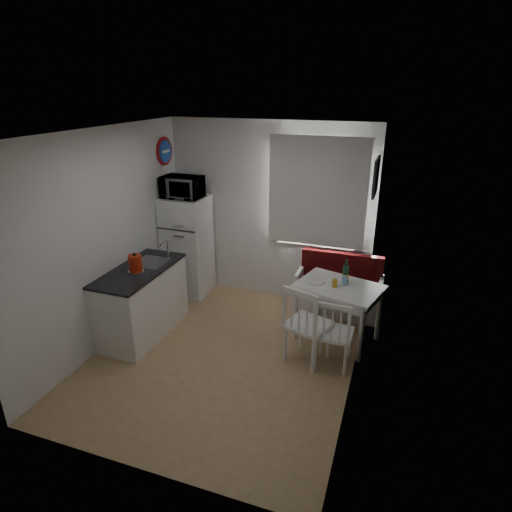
# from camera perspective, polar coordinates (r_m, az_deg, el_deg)

# --- Properties ---
(floor) EXTENTS (3.00, 3.50, 0.02)m
(floor) POSITION_cam_1_polar(r_m,az_deg,el_deg) (5.30, -4.22, -13.04)
(floor) COLOR #A18256
(floor) RESTS_ON ground
(ceiling) EXTENTS (3.00, 3.50, 0.02)m
(ceiling) POSITION_cam_1_polar(r_m,az_deg,el_deg) (4.37, -5.19, 16.13)
(ceiling) COLOR white
(ceiling) RESTS_ON wall_back
(wall_back) EXTENTS (3.00, 0.02, 2.60)m
(wall_back) POSITION_cam_1_polar(r_m,az_deg,el_deg) (6.23, 1.80, 5.77)
(wall_back) COLOR white
(wall_back) RESTS_ON floor
(wall_front) EXTENTS (3.00, 0.02, 2.60)m
(wall_front) POSITION_cam_1_polar(r_m,az_deg,el_deg) (3.33, -16.94, -10.55)
(wall_front) COLOR white
(wall_front) RESTS_ON floor
(wall_left) EXTENTS (0.02, 3.50, 2.60)m
(wall_left) POSITION_cam_1_polar(r_m,az_deg,el_deg) (5.43, -19.33, 2.03)
(wall_left) COLOR white
(wall_left) RESTS_ON floor
(wall_right) EXTENTS (0.02, 3.50, 2.60)m
(wall_right) POSITION_cam_1_polar(r_m,az_deg,el_deg) (4.34, 13.84, -2.32)
(wall_right) COLOR white
(wall_right) RESTS_ON floor
(window) EXTENTS (1.22, 0.06, 1.47)m
(window) POSITION_cam_1_polar(r_m,az_deg,el_deg) (5.96, 8.25, 8.03)
(window) COLOR white
(window) RESTS_ON wall_back
(curtain) EXTENTS (1.35, 0.02, 1.50)m
(curtain) POSITION_cam_1_polar(r_m,az_deg,el_deg) (5.88, 8.14, 8.35)
(curtain) COLOR white
(curtain) RESTS_ON wall_back
(kitchen_counter) EXTENTS (0.62, 1.32, 1.16)m
(kitchen_counter) POSITION_cam_1_polar(r_m,az_deg,el_deg) (5.70, -14.92, -5.76)
(kitchen_counter) COLOR white
(kitchen_counter) RESTS_ON floor
(wall_sign) EXTENTS (0.03, 0.40, 0.40)m
(wall_sign) POSITION_cam_1_polar(r_m,az_deg,el_deg) (6.38, -12.03, 13.51)
(wall_sign) COLOR #194597
(wall_sign) RESTS_ON wall_left
(picture_frame) EXTENTS (0.04, 0.52, 0.42)m
(picture_frame) POSITION_cam_1_polar(r_m,az_deg,el_deg) (5.17, 15.67, 10.15)
(picture_frame) COLOR black
(picture_frame) RESTS_ON wall_right
(bench) EXTENTS (1.19, 0.46, 0.85)m
(bench) POSITION_cam_1_polar(r_m,az_deg,el_deg) (6.16, 10.90, -5.01)
(bench) COLOR white
(bench) RESTS_ON floor
(dining_table) EXTENTS (1.15, 0.94, 0.75)m
(dining_table) POSITION_cam_1_polar(r_m,az_deg,el_deg) (5.37, 10.97, -4.72)
(dining_table) COLOR white
(dining_table) RESTS_ON floor
(chair_left) EXTENTS (0.58, 0.57, 0.53)m
(chair_left) POSITION_cam_1_polar(r_m,az_deg,el_deg) (4.85, 6.73, -8.29)
(chair_left) COLOR white
(chair_left) RESTS_ON floor
(chair_right) EXTENTS (0.42, 0.40, 0.47)m
(chair_right) POSITION_cam_1_polar(r_m,az_deg,el_deg) (4.85, 10.26, -9.41)
(chair_right) COLOR white
(chair_right) RESTS_ON floor
(fridge) EXTENTS (0.61, 0.61, 1.52)m
(fridge) POSITION_cam_1_polar(r_m,az_deg,el_deg) (6.54, -9.11, 1.30)
(fridge) COLOR white
(fridge) RESTS_ON floor
(microwave) EXTENTS (0.56, 0.38, 0.31)m
(microwave) POSITION_cam_1_polar(r_m,az_deg,el_deg) (6.23, -9.83, 9.05)
(microwave) COLOR white
(microwave) RESTS_ON fridge
(kettle) EXTENTS (0.19, 0.19, 0.26)m
(kettle) POSITION_cam_1_polar(r_m,az_deg,el_deg) (5.35, -15.79, -0.98)
(kettle) COLOR #AB220D
(kettle) RESTS_ON kitchen_counter
(wine_bottle) EXTENTS (0.08, 0.08, 0.31)m
(wine_bottle) POSITION_cam_1_polar(r_m,az_deg,el_deg) (5.35, 11.88, -2.03)
(wine_bottle) COLOR #144126
(wine_bottle) RESTS_ON dining_table
(drinking_glass_orange) EXTENTS (0.06, 0.06, 0.10)m
(drinking_glass_orange) POSITION_cam_1_polar(r_m,az_deg,el_deg) (5.27, 10.45, -3.58)
(drinking_glass_orange) COLOR gold
(drinking_glass_orange) RESTS_ON dining_table
(drinking_glass_blue) EXTENTS (0.07, 0.07, 0.11)m
(drinking_glass_blue) POSITION_cam_1_polar(r_m,az_deg,el_deg) (5.35, 11.72, -3.23)
(drinking_glass_blue) COLOR #7EABD6
(drinking_glass_blue) RESTS_ON dining_table
(plate) EXTENTS (0.25, 0.25, 0.02)m
(plate) POSITION_cam_1_polar(r_m,az_deg,el_deg) (5.39, 7.92, -3.31)
(plate) COLOR white
(plate) RESTS_ON dining_table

